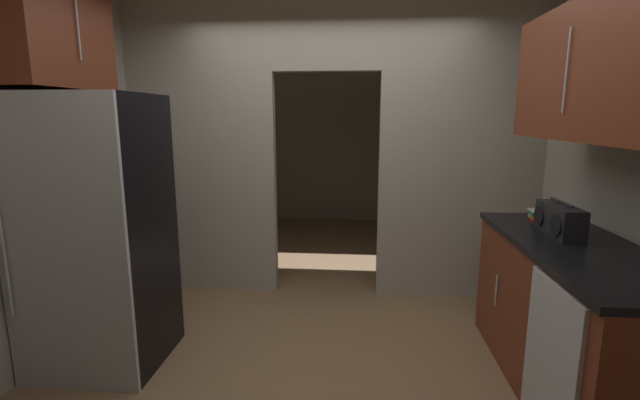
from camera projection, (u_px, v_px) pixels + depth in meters
ground at (317, 373)px, 2.92m from camera, size 20.00×20.00×0.00m
kitchen_partition at (332, 140)px, 4.03m from camera, size 3.78×0.12×2.76m
adjoining_room_shell at (340, 137)px, 6.10m from camera, size 3.78×3.08×2.76m
refrigerator at (97, 234)px, 2.92m from camera, size 0.81×0.75×1.82m
lower_cabinet_run at (573, 320)px, 2.64m from camera, size 0.68×1.74×0.94m
dishwasher at (550, 368)px, 2.20m from camera, size 0.02×0.56×0.88m
upper_cabinet_counterside at (602, 70)px, 2.37m from camera, size 0.36×1.56×0.75m
upper_cabinet_fridgeside at (49, 17)px, 2.78m from camera, size 0.36×0.89×0.89m
boombox at (559, 220)px, 2.76m from camera, size 0.16×0.43×0.22m
book_stack at (539, 215)px, 3.14m from camera, size 0.14×0.18×0.08m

